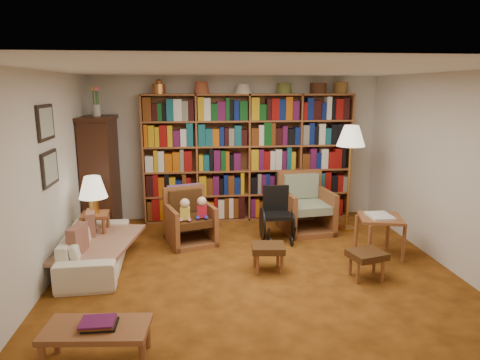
{
  "coord_description": "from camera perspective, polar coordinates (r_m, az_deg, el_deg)",
  "views": [
    {
      "loc": [
        -0.74,
        -4.98,
        2.31
      ],
      "look_at": [
        -0.14,
        0.6,
        1.09
      ],
      "focal_mm": 32.0,
      "sensor_mm": 36.0,
      "label": 1
    }
  ],
  "objects": [
    {
      "name": "floor",
      "position": [
        5.53,
        2.15,
        -12.37
      ],
      "size": [
        5.0,
        5.0,
        0.0
      ],
      "primitive_type": "plane",
      "color": "#914D16",
      "rests_on": "ground"
    },
    {
      "name": "ceiling",
      "position": [
        5.03,
        2.39,
        14.46
      ],
      "size": [
        5.0,
        5.0,
        0.0
      ],
      "primitive_type": "plane",
      "rotation": [
        3.14,
        0.0,
        0.0
      ],
      "color": "white",
      "rests_on": "wall_back"
    },
    {
      "name": "wall_back",
      "position": [
        7.59,
        -0.49,
        4.26
      ],
      "size": [
        5.0,
        0.0,
        5.0
      ],
      "primitive_type": "plane",
      "rotation": [
        1.57,
        0.0,
        0.0
      ],
      "color": "silver",
      "rests_on": "floor"
    },
    {
      "name": "wall_front",
      "position": [
        2.79,
        9.87,
        -10.14
      ],
      "size": [
        5.0,
        0.0,
        5.0
      ],
      "primitive_type": "plane",
      "rotation": [
        -1.57,
        0.0,
        0.0
      ],
      "color": "silver",
      "rests_on": "floor"
    },
    {
      "name": "wall_left",
      "position": [
        5.38,
        -25.09,
        -0.22
      ],
      "size": [
        0.0,
        5.0,
        5.0
      ],
      "primitive_type": "plane",
      "rotation": [
        1.57,
        0.0,
        1.57
      ],
      "color": "silver",
      "rests_on": "floor"
    },
    {
      "name": "wall_right",
      "position": [
        6.03,
        26.47,
        0.88
      ],
      "size": [
        0.0,
        5.0,
        5.0
      ],
      "primitive_type": "plane",
      "rotation": [
        1.57,
        0.0,
        -1.57
      ],
      "color": "silver",
      "rests_on": "floor"
    },
    {
      "name": "bookshelf",
      "position": [
        7.45,
        1.17,
        3.5
      ],
      "size": [
        3.6,
        0.3,
        2.42
      ],
      "color": "#99572F",
      "rests_on": "floor"
    },
    {
      "name": "curio_cabinet",
      "position": [
        7.27,
        -18.07,
        0.93
      ],
      "size": [
        0.5,
        0.95,
        2.4
      ],
      "color": "#3D1E10",
      "rests_on": "floor"
    },
    {
      "name": "framed_pictures",
      "position": [
        5.6,
        -24.26,
        4.2
      ],
      "size": [
        0.03,
        0.52,
        0.97
      ],
      "color": "black",
      "rests_on": "wall_left"
    },
    {
      "name": "sofa",
      "position": [
        5.98,
        -18.6,
        -8.45
      ],
      "size": [
        1.77,
        0.76,
        0.51
      ],
      "primitive_type": "imported",
      "rotation": [
        0.0,
        0.0,
        1.61
      ],
      "color": "#EEE5C9",
      "rests_on": "floor"
    },
    {
      "name": "sofa_throw",
      "position": [
        5.96,
        -18.16,
        -8.05
      ],
      "size": [
        1.04,
        1.61,
        0.04
      ],
      "primitive_type": "cube",
      "rotation": [
        0.0,
        0.0,
        -0.17
      ],
      "color": "beige",
      "rests_on": "sofa"
    },
    {
      "name": "cushion_left",
      "position": [
        6.27,
        -19.22,
        -5.65
      ],
      "size": [
        0.17,
        0.38,
        0.36
      ],
      "primitive_type": "cube",
      "rotation": [
        0.0,
        0.0,
        0.16
      ],
      "color": "maroon",
      "rests_on": "sofa"
    },
    {
      "name": "cushion_right",
      "position": [
        5.63,
        -20.79,
        -7.82
      ],
      "size": [
        0.18,
        0.4,
        0.38
      ],
      "primitive_type": "cube",
      "rotation": [
        0.0,
        0.0,
        -0.15
      ],
      "color": "maroon",
      "rests_on": "sofa"
    },
    {
      "name": "side_table_lamp",
      "position": [
        6.38,
        -18.7,
        -5.66
      ],
      "size": [
        0.39,
        0.39,
        0.58
      ],
      "color": "#99572F",
      "rests_on": "floor"
    },
    {
      "name": "table_lamp",
      "position": [
        6.25,
        -19.03,
        -1.07
      ],
      "size": [
        0.39,
        0.39,
        0.53
      ],
      "color": "gold",
      "rests_on": "side_table_lamp"
    },
    {
      "name": "armchair_leather",
      "position": [
        6.54,
        -6.61,
        -5.26
      ],
      "size": [
        0.86,
        0.87,
        0.84
      ],
      "color": "#99572F",
      "rests_on": "floor"
    },
    {
      "name": "armchair_sage",
      "position": [
        7.11,
        8.64,
        -3.73
      ],
      "size": [
        0.86,
        0.88,
        0.95
      ],
      "color": "#99572F",
      "rests_on": "floor"
    },
    {
      "name": "wheelchair",
      "position": [
        6.61,
        4.94,
        -4.75
      ],
      "size": [
        0.47,
        0.66,
        0.83
      ],
      "color": "black",
      "rests_on": "floor"
    },
    {
      "name": "floor_lamp",
      "position": [
        7.06,
        14.56,
        5.16
      ],
      "size": [
        0.46,
        0.46,
        1.72
      ],
      "color": "gold",
      "rests_on": "floor"
    },
    {
      "name": "side_table_papers",
      "position": [
        6.17,
        18.18,
        -5.48
      ],
      "size": [
        0.66,
        0.66,
        0.61
      ],
      "color": "#99572F",
      "rests_on": "floor"
    },
    {
      "name": "footstool_a",
      "position": [
        5.52,
        3.77,
        -9.26
      ],
      "size": [
        0.44,
        0.39,
        0.35
      ],
      "color": "#442712",
      "rests_on": "floor"
    },
    {
      "name": "footstool_b",
      "position": [
        5.51,
        16.56,
        -9.76
      ],
      "size": [
        0.49,
        0.45,
        0.35
      ],
      "color": "#442712",
      "rests_on": "floor"
    },
    {
      "name": "coffee_table",
      "position": [
        4.01,
        -18.56,
        -18.56
      ],
      "size": [
        0.91,
        0.52,
        0.39
      ],
      "color": "#99572F",
      "rests_on": "floor"
    }
  ]
}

